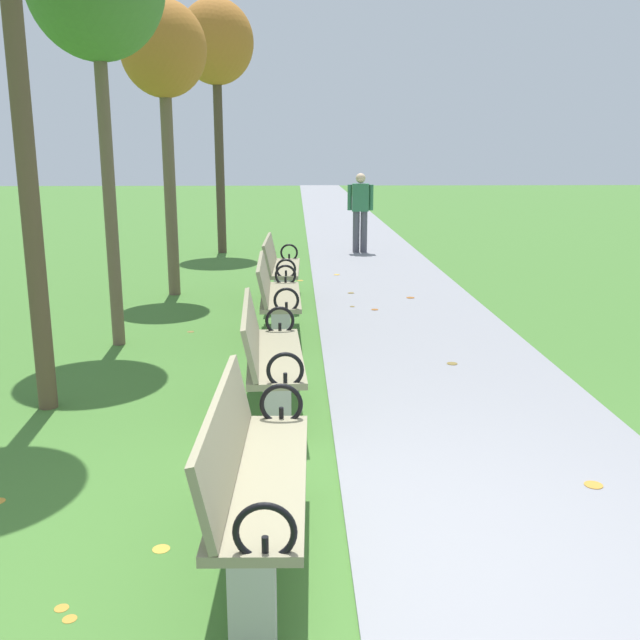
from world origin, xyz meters
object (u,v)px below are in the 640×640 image
at_px(tree_4, 216,46).
at_px(pedestrian_walking, 360,208).
at_px(park_bench_4, 280,268).
at_px(park_bench_3, 276,296).
at_px(park_bench_1, 253,475).
at_px(tree_3, 164,55).
at_px(park_bench_2, 268,355).

relative_size(tree_4, pedestrian_walking, 3.08).
relative_size(park_bench_4, tree_4, 0.32).
relative_size(park_bench_3, tree_4, 0.32).
relative_size(park_bench_1, tree_4, 0.32).
bearing_deg(park_bench_4, park_bench_1, -90.00).
distance_m(park_bench_3, park_bench_4, 2.01).
height_order(park_bench_1, tree_3, tree_3).
xyz_separation_m(park_bench_2, park_bench_4, (-0.00, 4.45, 0.00)).
bearing_deg(park_bench_3, park_bench_2, -90.00).
distance_m(tree_4, pedestrian_walking, 4.29).
height_order(park_bench_1, park_bench_4, same).
height_order(park_bench_2, pedestrian_walking, pedestrian_walking).
height_order(park_bench_1, tree_4, tree_4).
bearing_deg(tree_4, park_bench_3, -79.41).
bearing_deg(pedestrian_walking, park_bench_4, -107.98).
height_order(park_bench_3, tree_4, tree_4).
xyz_separation_m(park_bench_1, park_bench_2, (0.00, 2.21, 0.00)).
relative_size(park_bench_2, pedestrian_walking, 1.00).
bearing_deg(park_bench_2, park_bench_3, 90.00).
height_order(park_bench_1, park_bench_3, same).
height_order(park_bench_2, tree_3, tree_3).
bearing_deg(park_bench_1, park_bench_3, 90.00).
distance_m(park_bench_2, park_bench_4, 4.45).
bearing_deg(park_bench_2, park_bench_4, 90.00).
height_order(park_bench_1, park_bench_2, same).
relative_size(park_bench_2, tree_4, 0.32).
distance_m(park_bench_3, pedestrian_walking, 7.03).
xyz_separation_m(park_bench_1, park_bench_3, (-0.00, 4.65, 0.00)).
xyz_separation_m(tree_4, pedestrian_walking, (2.88, -0.19, -3.17)).
xyz_separation_m(park_bench_1, park_bench_4, (-0.00, 6.66, 0.00)).
relative_size(park_bench_2, park_bench_3, 1.01).
bearing_deg(tree_3, park_bench_2, -72.38).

